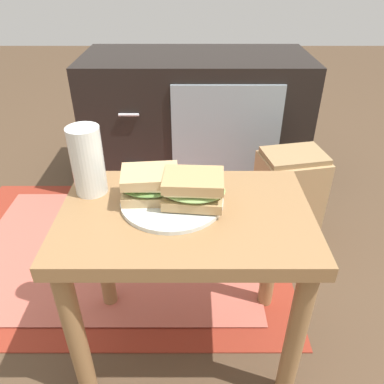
{
  "coord_description": "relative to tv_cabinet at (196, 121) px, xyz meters",
  "views": [
    {
      "loc": [
        0.01,
        -0.67,
        0.94
      ],
      "look_at": [
        0.01,
        0.0,
        0.51
      ],
      "focal_mm": 35.13,
      "sensor_mm": 36.0,
      "label": 1
    }
  ],
  "objects": [
    {
      "name": "ground_plane",
      "position": [
        -0.03,
        -0.95,
        -0.29
      ],
      "size": [
        8.0,
        8.0,
        0.0
      ],
      "primitive_type": "plane",
      "color": "#4C3826"
    },
    {
      "name": "side_table",
      "position": [
        -0.03,
        -0.95,
        0.08
      ],
      "size": [
        0.56,
        0.36,
        0.46
      ],
      "color": "olive",
      "rests_on": "ground"
    },
    {
      "name": "tv_cabinet",
      "position": [
        0.0,
        0.0,
        0.0
      ],
      "size": [
        0.96,
        0.46,
        0.58
      ],
      "color": "black",
      "rests_on": "ground"
    },
    {
      "name": "area_rug",
      "position": [
        -0.3,
        -0.55,
        -0.29
      ],
      "size": [
        1.24,
        0.88,
        0.01
      ],
      "color": "maroon",
      "rests_on": "ground"
    },
    {
      "name": "plate",
      "position": [
        -0.06,
        -0.92,
        0.17
      ],
      "size": [
        0.23,
        0.23,
        0.01
      ],
      "primitive_type": "cylinder",
      "color": "silver",
      "rests_on": "side_table"
    },
    {
      "name": "sandwich_front",
      "position": [
        -0.11,
        -0.9,
        0.21
      ],
      "size": [
        0.14,
        0.11,
        0.07
      ],
      "color": "tan",
      "rests_on": "plate"
    },
    {
      "name": "sandwich_back",
      "position": [
        -0.02,
        -0.93,
        0.22
      ],
      "size": [
        0.15,
        0.12,
        0.07
      ],
      "color": "tan",
      "rests_on": "plate"
    },
    {
      "name": "beer_glass",
      "position": [
        -0.26,
        -0.87,
        0.25
      ],
      "size": [
        0.07,
        0.07,
        0.16
      ],
      "color": "silver",
      "rests_on": "side_table"
    },
    {
      "name": "paper_bag",
      "position": [
        0.33,
        -0.49,
        -0.1
      ],
      "size": [
        0.24,
        0.21,
        0.38
      ],
      "color": "tan",
      "rests_on": "ground"
    }
  ]
}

